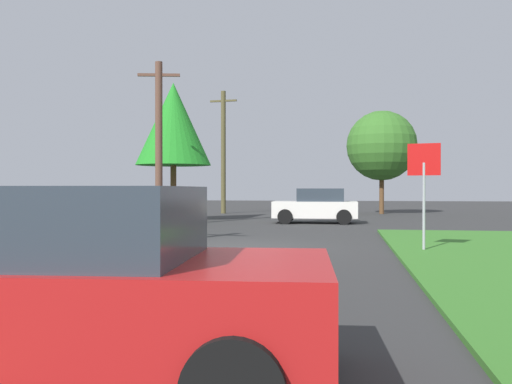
% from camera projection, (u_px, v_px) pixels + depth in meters
% --- Properties ---
extents(ground_plane, '(120.00, 120.00, 0.00)m').
position_uv_depth(ground_plane, '(240.00, 246.00, 15.37)').
color(ground_plane, '#313131').
extents(lane_stripe_center, '(0.20, 14.00, 0.01)m').
position_uv_depth(lane_stripe_center, '(130.00, 306.00, 7.47)').
color(lane_stripe_center, yellow).
rests_on(lane_stripe_center, ground).
extents(stop_sign, '(0.79, 0.22, 2.74)m').
position_uv_depth(stop_sign, '(424.00, 175.00, 13.82)').
color(stop_sign, '#9EA0A8').
rests_on(stop_sign, ground).
extents(car_behind_on_main_road, '(4.22, 2.40, 1.62)m').
position_uv_depth(car_behind_on_main_road, '(75.00, 285.00, 4.57)').
color(car_behind_on_main_road, red).
rests_on(car_behind_on_main_road, ground).
extents(car_approaching_junction, '(3.94, 2.23, 1.62)m').
position_uv_depth(car_approaching_junction, '(316.00, 206.00, 25.82)').
color(car_approaching_junction, white).
rests_on(car_approaching_junction, ground).
extents(utility_pole_mid, '(1.79, 0.49, 7.05)m').
position_uv_depth(utility_pole_mid, '(159.00, 142.00, 23.69)').
color(utility_pole_mid, brown).
rests_on(utility_pole_mid, ground).
extents(utility_pole_far, '(1.80, 0.31, 7.99)m').
position_uv_depth(utility_pole_far, '(223.00, 151.00, 36.05)').
color(utility_pole_far, brown).
rests_on(utility_pole_far, ground).
extents(oak_tree_left, '(3.76, 3.76, 6.93)m').
position_uv_depth(oak_tree_left, '(173.00, 124.00, 27.66)').
color(oak_tree_left, brown).
rests_on(oak_tree_left, ground).
extents(pine_tree_center, '(4.47, 4.47, 6.61)m').
position_uv_depth(pine_tree_center, '(382.00, 146.00, 35.36)').
color(pine_tree_center, brown).
rests_on(pine_tree_center, ground).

